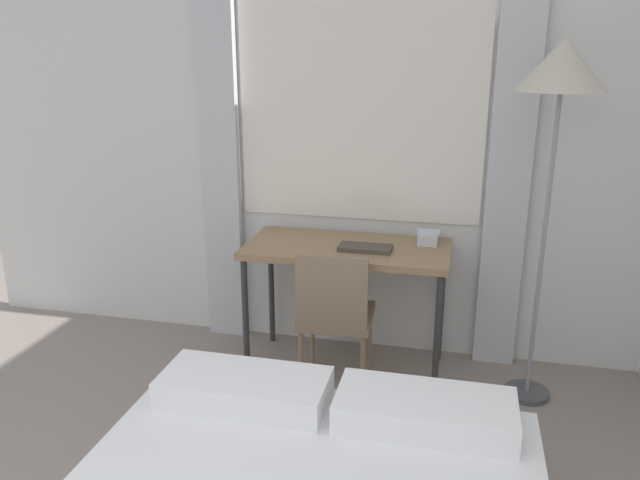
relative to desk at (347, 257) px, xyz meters
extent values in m
cube|color=silver|center=(-0.21, 0.37, 0.64)|extent=(4.86, 0.05, 2.70)
cube|color=white|center=(0.00, 0.34, 0.89)|extent=(1.46, 0.01, 1.50)
cube|color=silver|center=(-0.87, 0.30, 0.59)|extent=(0.24, 0.06, 2.60)
cube|color=silver|center=(0.87, 0.30, 0.59)|extent=(0.24, 0.06, 2.60)
cube|color=#937551|center=(0.00, 0.00, 0.05)|extent=(1.16, 0.57, 0.04)
cylinder|color=#333333|center=(-0.54, -0.25, -0.34)|extent=(0.04, 0.04, 0.74)
cylinder|color=#333333|center=(0.54, -0.25, -0.34)|extent=(0.04, 0.04, 0.74)
cylinder|color=#333333|center=(-0.54, 0.25, -0.34)|extent=(0.04, 0.04, 0.74)
cylinder|color=#333333|center=(0.54, 0.25, -0.34)|extent=(0.04, 0.04, 0.74)
cube|color=#8C7259|center=(-0.02, -0.19, -0.29)|extent=(0.42, 0.42, 0.05)
cube|color=#8C7259|center=(-0.01, -0.37, -0.07)|extent=(0.38, 0.06, 0.39)
cylinder|color=#8C7259|center=(-0.18, -0.37, -0.51)|extent=(0.03, 0.03, 0.40)
cylinder|color=#8C7259|center=(0.16, -0.36, -0.51)|extent=(0.03, 0.03, 0.40)
cylinder|color=#8C7259|center=(-0.20, -0.03, -0.51)|extent=(0.03, 0.03, 0.40)
cylinder|color=#8C7259|center=(0.14, -0.02, -0.51)|extent=(0.03, 0.03, 0.40)
cube|color=white|center=(-0.21, -1.18, -0.20)|extent=(0.69, 0.32, 0.12)
cube|color=white|center=(0.53, -1.18, -0.20)|extent=(0.69, 0.32, 0.12)
cylinder|color=#4C4C51|center=(1.05, -0.08, -0.70)|extent=(0.24, 0.24, 0.03)
cylinder|color=gray|center=(1.05, -0.08, 0.13)|extent=(0.02, 0.02, 1.63)
cone|color=beige|center=(1.05, -0.08, 1.08)|extent=(0.43, 0.43, 0.25)
cube|color=silver|center=(0.44, 0.14, 0.10)|extent=(0.11, 0.13, 0.06)
cube|color=silver|center=(0.44, 0.14, 0.14)|extent=(0.13, 0.05, 0.02)
cube|color=#4C4238|center=(0.11, -0.06, 0.08)|extent=(0.30, 0.15, 0.02)
cube|color=white|center=(0.11, -0.06, 0.09)|extent=(0.28, 0.14, 0.01)
camera|label=1|loc=(0.61, -3.33, 1.16)|focal=35.00mm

